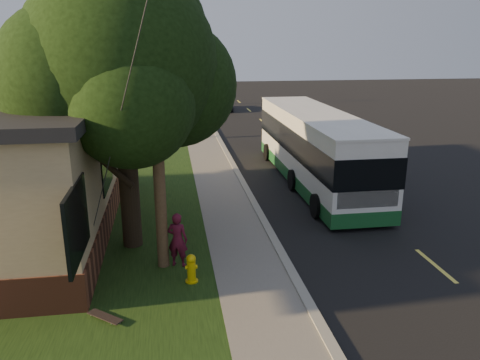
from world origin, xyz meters
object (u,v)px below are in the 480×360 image
(traffic_signal, at_px, (205,71))
(skateboarder, at_px, (178,240))
(leafy_tree, at_px, (122,68))
(skateboard_spare, at_px, (105,317))
(utility_pole, at_px, (155,94))
(bare_tree_near, at_px, (160,105))
(distant_car, at_px, (220,102))
(bare_tree_far, at_px, (168,88))
(transit_bus, at_px, (315,146))
(fire_hydrant, at_px, (191,268))
(dumpster, at_px, (52,188))

(traffic_signal, bearing_deg, skateboarder, -95.88)
(leafy_tree, xyz_separation_m, skateboard_spare, (-0.37, -4.04, -5.03))
(utility_pole, height_order, bare_tree_near, utility_pole)
(distant_car, bearing_deg, bare_tree_far, -179.40)
(bare_tree_far, distance_m, transit_bus, 22.81)
(skateboarder, bearing_deg, transit_bus, -110.67)
(fire_hydrant, xyz_separation_m, dumpster, (-4.75, 6.64, 0.25))
(traffic_signal, distance_m, dumpster, 28.57)
(bare_tree_far, height_order, skateboarder, bare_tree_far)
(traffic_signal, bearing_deg, skateboard_spare, -98.11)
(skateboard_spare, relative_size, distant_car, 0.19)
(fire_hydrant, height_order, dumpster, dumpster)
(skateboarder, height_order, distant_car, skateboarder)
(bare_tree_far, bearing_deg, transit_bus, -74.61)
(fire_hydrant, bearing_deg, skateboard_spare, -144.45)
(distant_car, bearing_deg, utility_pole, -103.67)
(fire_hydrant, xyz_separation_m, skateboard_spare, (-1.94, -1.39, -0.30))
(utility_pole, bearing_deg, traffic_signal, 83.42)
(skateboard_spare, bearing_deg, traffic_signal, 81.89)
(fire_hydrant, height_order, skateboard_spare, fire_hydrant)
(leafy_tree, bearing_deg, skateboard_spare, -95.28)
(bare_tree_far, xyz_separation_m, skateboarder, (0.10, -29.06, -1.19))
(bare_tree_near, bearing_deg, skateboard_spare, -93.08)
(bare_tree_far, relative_size, skateboard_spare, 4.89)
(fire_hydrant, bearing_deg, leafy_tree, 120.67)
(skateboard_spare, bearing_deg, bare_tree_far, 87.18)
(fire_hydrant, relative_size, bare_tree_near, 0.17)
(bare_tree_near, height_order, skateboarder, bare_tree_near)
(bare_tree_near, relative_size, skateboarder, 2.88)
(bare_tree_near, relative_size, transit_bus, 0.39)
(utility_pole, distance_m, skateboard_spare, 5.24)
(distant_car, bearing_deg, transit_bus, -90.43)
(dumpster, bearing_deg, traffic_signal, 73.99)
(distant_car, bearing_deg, bare_tree_near, -116.36)
(utility_pole, distance_m, dumpster, 7.99)
(utility_pole, bearing_deg, fire_hydrant, -54.62)
(bare_tree_near, height_order, transit_bus, bare_tree_near)
(transit_bus, bearing_deg, fire_hydrant, -125.19)
(fire_hydrant, relative_size, dumpster, 0.45)
(dumpster, bearing_deg, bare_tree_far, 79.45)
(bare_tree_near, bearing_deg, bare_tree_far, 87.61)
(dumpster, bearing_deg, utility_pole, -54.39)
(skateboarder, xyz_separation_m, distant_car, (4.40, 29.46, -0.09))
(utility_pole, xyz_separation_m, bare_tree_near, (-0.19, 17.01, -2.48))
(traffic_signal, height_order, skateboard_spare, traffic_signal)
(bare_tree_far, bearing_deg, utility_pole, -90.60)
(bare_tree_near, height_order, skateboard_spare, bare_tree_near)
(bare_tree_near, bearing_deg, traffic_signal, 75.96)
(leafy_tree, height_order, skateboarder, leafy_tree)
(transit_bus, bearing_deg, bare_tree_far, 105.39)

